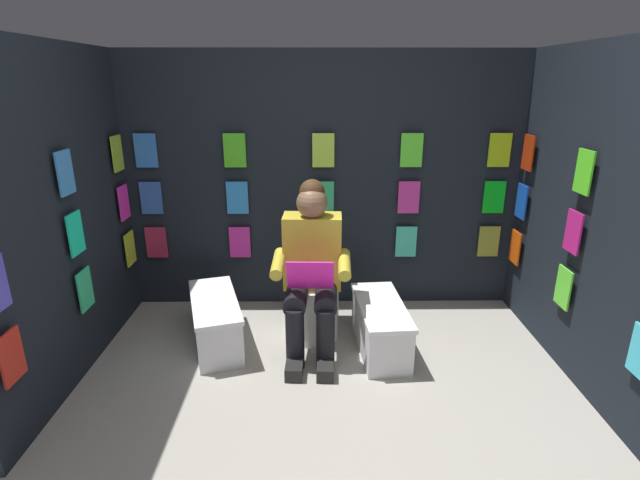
% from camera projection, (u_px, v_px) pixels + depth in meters
% --- Properties ---
extents(ground_plane, '(30.00, 30.00, 0.00)m').
position_uv_depth(ground_plane, '(329.00, 475.00, 2.31)').
color(ground_plane, '#9E998E').
extents(display_wall_back, '(3.23, 0.14, 2.04)m').
position_uv_depth(display_wall_back, '(323.00, 184.00, 3.85)').
color(display_wall_back, black).
rests_on(display_wall_back, ground).
extents(display_wall_left, '(0.14, 1.91, 2.04)m').
position_uv_depth(display_wall_left, '(589.00, 218.00, 2.91)').
color(display_wall_left, black).
rests_on(display_wall_left, ground).
extents(display_wall_right, '(0.14, 1.91, 2.04)m').
position_uv_depth(display_wall_right, '(59.00, 219.00, 2.88)').
color(display_wall_right, black).
rests_on(display_wall_right, ground).
extents(toilet, '(0.41, 0.56, 0.77)m').
position_uv_depth(toilet, '(313.00, 291.00, 3.54)').
color(toilet, white).
rests_on(toilet, ground).
extents(person_reading, '(0.54, 0.69, 1.19)m').
position_uv_depth(person_reading, '(312.00, 269.00, 3.24)').
color(person_reading, gold).
rests_on(person_reading, ground).
extents(comic_longbox_near, '(0.37, 0.77, 0.35)m').
position_uv_depth(comic_longbox_near, '(380.00, 327.00, 3.34)').
color(comic_longbox_near, silver).
rests_on(comic_longbox_near, ground).
extents(comic_longbox_far, '(0.52, 0.84, 0.35)m').
position_uv_depth(comic_longbox_far, '(216.00, 321.00, 3.42)').
color(comic_longbox_far, silver).
rests_on(comic_longbox_far, ground).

